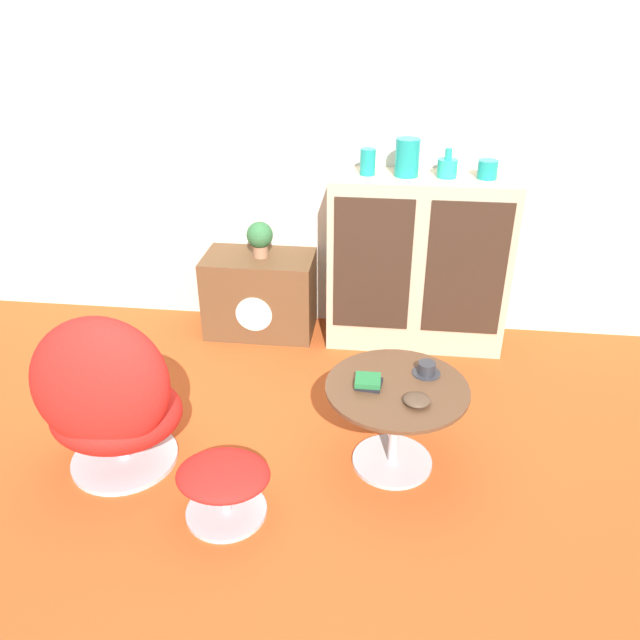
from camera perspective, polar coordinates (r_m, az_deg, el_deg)
ground_plane at (r=3.02m, az=-3.50°, el=-12.87°), size 12.00×12.00×0.00m
wall_back at (r=3.81m, az=-0.07°, el=17.90°), size 6.40×0.06×2.60m
sideboard at (r=3.79m, az=8.90°, el=5.20°), size 1.05×0.40×1.04m
tv_console at (r=3.98m, az=-5.49°, el=2.37°), size 0.68×0.40×0.51m
egg_chair at (r=2.90m, az=-18.72°, el=-7.02°), size 0.64×0.60×0.82m
ottoman at (r=2.69m, az=-8.79°, el=-14.39°), size 0.39×0.34×0.26m
coffee_table at (r=2.85m, az=6.92°, el=-8.21°), size 0.64×0.64×0.43m
vase_leftmost at (r=3.61m, az=4.39°, el=14.23°), size 0.09×0.09×0.15m
vase_inner_left at (r=3.60m, az=7.97°, el=14.50°), size 0.14×0.14×0.21m
vase_inner_right at (r=3.62m, az=11.56°, el=13.52°), size 0.11×0.11×0.16m
vase_rightmost at (r=3.64m, az=15.07°, el=13.16°), size 0.11×0.11×0.10m
potted_plant at (r=3.82m, az=-5.52°, el=7.56°), size 0.16×0.16×0.22m
teacup at (r=2.86m, az=9.72°, el=-4.47°), size 0.13×0.13×0.06m
book_stack at (r=2.75m, az=4.43°, el=-5.66°), size 0.12×0.12×0.04m
bowl at (r=2.67m, az=8.84°, el=-7.22°), size 0.12×0.12×0.04m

